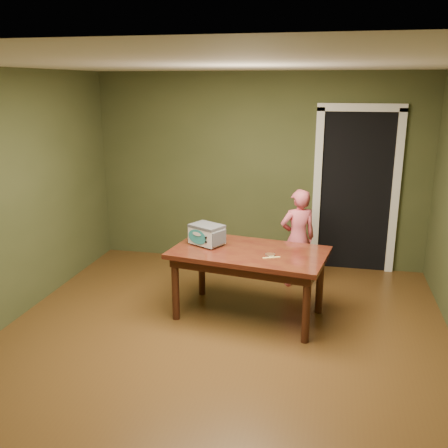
% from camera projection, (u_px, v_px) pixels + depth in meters
% --- Properties ---
extents(floor, '(5.00, 5.00, 0.00)m').
position_uv_depth(floor, '(217.00, 348.00, 4.78)').
color(floor, '#503416').
rests_on(floor, ground).
extents(room_shell, '(4.52, 5.02, 2.61)m').
position_uv_depth(room_shell, '(216.00, 172.00, 4.31)').
color(room_shell, '#424726').
rests_on(room_shell, ground).
extents(doorway, '(1.10, 0.66, 2.25)m').
position_uv_depth(doorway, '(355.00, 188.00, 6.84)').
color(doorway, black).
rests_on(doorway, ground).
extents(dining_table, '(1.72, 1.13, 0.75)m').
position_uv_depth(dining_table, '(249.00, 259.00, 5.27)').
color(dining_table, '#380F0C').
rests_on(dining_table, floor).
extents(toy_oven, '(0.43, 0.38, 0.23)m').
position_uv_depth(toy_oven, '(207.00, 234.00, 5.39)').
color(toy_oven, '#4C4F54').
rests_on(toy_oven, dining_table).
extents(baking_pan, '(0.10, 0.10, 0.02)m').
position_uv_depth(baking_pan, '(270.00, 255.00, 5.07)').
color(baking_pan, silver).
rests_on(baking_pan, dining_table).
extents(spatula, '(0.17, 0.10, 0.01)m').
position_uv_depth(spatula, '(271.00, 258.00, 5.01)').
color(spatula, '#DAB55F').
rests_on(spatula, dining_table).
extents(child, '(0.53, 0.45, 1.23)m').
position_uv_depth(child, '(298.00, 238.00, 6.11)').
color(child, '#E55E6F').
rests_on(child, floor).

